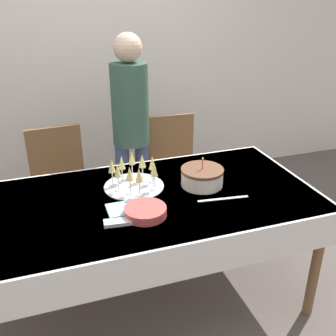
% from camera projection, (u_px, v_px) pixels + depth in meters
% --- Properties ---
extents(ground_plane, '(12.00, 12.00, 0.00)m').
position_uv_depth(ground_plane, '(150.00, 300.00, 2.59)').
color(ground_plane, '#564C47').
extents(wall_back, '(8.00, 0.05, 2.70)m').
position_uv_depth(wall_back, '(91.00, 50.00, 3.56)').
color(wall_back, silver).
rests_on(wall_back, ground_plane).
extents(dining_table, '(1.97, 1.00, 0.78)m').
position_uv_depth(dining_table, '(148.00, 212.00, 2.31)').
color(dining_table, silver).
rests_on(dining_table, ground_plane).
extents(dining_chair_far_left, '(0.45, 0.45, 0.95)m').
position_uv_depth(dining_chair_far_left, '(61.00, 186.00, 2.95)').
color(dining_chair_far_left, brown).
rests_on(dining_chair_far_left, ground_plane).
extents(dining_chair_far_right, '(0.45, 0.45, 0.95)m').
position_uv_depth(dining_chair_far_right, '(173.00, 170.00, 3.20)').
color(dining_chair_far_right, brown).
rests_on(dining_chair_far_right, ground_plane).
extents(birthday_cake, '(0.26, 0.26, 0.18)m').
position_uv_depth(birthday_cake, '(202.00, 177.00, 2.38)').
color(birthday_cake, beige).
rests_on(birthday_cake, dining_table).
extents(champagne_tray, '(0.36, 0.36, 0.18)m').
position_uv_depth(champagne_tray, '(134.00, 174.00, 2.35)').
color(champagne_tray, silver).
rests_on(champagne_tray, dining_table).
extents(plate_stack_main, '(0.23, 0.23, 0.05)m').
position_uv_depth(plate_stack_main, '(145.00, 211.00, 2.08)').
color(plate_stack_main, '#CC4C47').
rests_on(plate_stack_main, dining_table).
extents(cake_knife, '(0.30, 0.06, 0.00)m').
position_uv_depth(cake_knife, '(223.00, 199.00, 2.24)').
color(cake_knife, silver).
rests_on(cake_knife, dining_table).
extents(fork_pile, '(0.18, 0.08, 0.02)m').
position_uv_depth(fork_pile, '(120.00, 222.00, 2.01)').
color(fork_pile, silver).
rests_on(fork_pile, dining_table).
extents(napkin_pile, '(0.15, 0.15, 0.01)m').
position_uv_depth(napkin_pile, '(121.00, 209.00, 2.13)').
color(napkin_pile, '#8CC6E0').
rests_on(napkin_pile, dining_table).
extents(person_standing, '(0.28, 0.28, 1.59)m').
position_uv_depth(person_standing, '(131.00, 120.00, 2.98)').
color(person_standing, '#3F4C72').
rests_on(person_standing, ground_plane).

